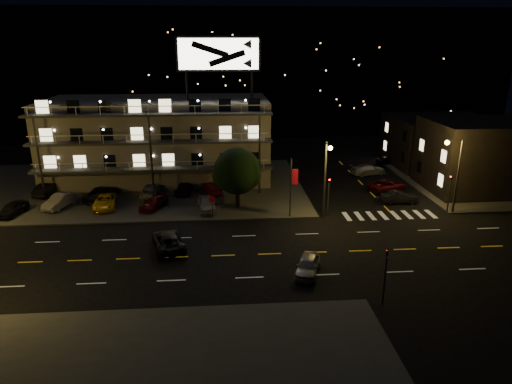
{
  "coord_description": "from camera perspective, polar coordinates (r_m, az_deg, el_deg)",
  "views": [
    {
      "loc": [
        -1.91,
        -35.44,
        17.42
      ],
      "look_at": [
        1.44,
        8.0,
        3.01
      ],
      "focal_mm": 32.0,
      "sensor_mm": 36.0,
      "label": 1
    }
  ],
  "objects": [
    {
      "name": "side_car_1",
      "position": [
        58.03,
        16.08,
        0.8
      ],
      "size": [
        5.42,
        4.0,
        1.37
      ],
      "primitive_type": "imported",
      "rotation": [
        0.0,
        0.0,
        1.97
      ],
      "color": "#540C10",
      "rests_on": "ground"
    },
    {
      "name": "side_car_0",
      "position": [
        54.02,
        17.52,
        -0.63
      ],
      "size": [
        4.15,
        1.48,
        1.36
      ],
      "primitive_type": "imported",
      "rotation": [
        0.0,
        0.0,
        1.56
      ],
      "color": "black",
      "rests_on": "ground"
    },
    {
      "name": "side_bldg_front",
      "position": [
        61.94,
        26.79,
        4.04
      ],
      "size": [
        14.06,
        10.0,
        8.5
      ],
      "color": "black",
      "rests_on": "ground"
    },
    {
      "name": "signal_ne",
      "position": [
        52.18,
        23.08,
        0.25
      ],
      "size": [
        0.27,
        0.2,
        4.6
      ],
      "color": "#2D2D30",
      "rests_on": "ground"
    },
    {
      "name": "lot_car_4",
      "position": [
        49.24,
        -6.22,
        -1.44
      ],
      "size": [
        2.32,
        4.5,
        1.47
      ],
      "primitive_type": "imported",
      "rotation": [
        0.0,
        0.0,
        0.14
      ],
      "color": "gray",
      "rests_on": "curb_nw"
    },
    {
      "name": "stop_sign",
      "position": [
        46.74,
        -5.49,
        -1.43
      ],
      "size": [
        0.91,
        0.11,
        2.61
      ],
      "color": "#2D2D30",
      "rests_on": "ground"
    },
    {
      "name": "hill_backdrop",
      "position": [
        104.47,
        -6.85,
        14.95
      ],
      "size": [
        120.0,
        25.0,
        24.0
      ],
      "color": "black",
      "rests_on": "ground"
    },
    {
      "name": "motel",
      "position": [
        61.07,
        -11.96,
        6.5
      ],
      "size": [
        28.0,
        13.8,
        18.1
      ],
      "color": "gray",
      "rests_on": "ground"
    },
    {
      "name": "lot_car_0",
      "position": [
        53.97,
        -28.18,
        -1.85
      ],
      "size": [
        2.5,
        4.31,
        1.38
      ],
      "primitive_type": "imported",
      "rotation": [
        0.0,
        0.0,
        -0.23
      ],
      "color": "black",
      "rests_on": "curb_nw"
    },
    {
      "name": "side_car_3",
      "position": [
        70.87,
        16.22,
        3.85
      ],
      "size": [
        3.9,
        2.26,
        1.25
      ],
      "primitive_type": "imported",
      "rotation": [
        0.0,
        0.0,
        1.8
      ],
      "color": "black",
      "rests_on": "ground"
    },
    {
      "name": "lot_car_9",
      "position": [
        54.64,
        -5.63,
        0.55
      ],
      "size": [
        2.86,
        4.46,
        1.39
      ],
      "primitive_type": "imported",
      "rotation": [
        0.0,
        0.0,
        3.5
      ],
      "color": "#540C10",
      "rests_on": "curb_nw"
    },
    {
      "name": "road_car_east",
      "position": [
        36.51,
        6.48,
        -9.09
      ],
      "size": [
        2.86,
        4.37,
        1.38
      ],
      "primitive_type": "imported",
      "rotation": [
        0.0,
        0.0,
        -0.33
      ],
      "color": "gray",
      "rests_on": "ground"
    },
    {
      "name": "curb_ne",
      "position": [
        66.28,
        24.57,
        1.43
      ],
      "size": [
        16.0,
        24.0,
        0.15
      ],
      "primitive_type": "cube",
      "color": "#373734",
      "rests_on": "ground"
    },
    {
      "name": "lot_car_6",
      "position": [
        55.17,
        -18.76,
        -0.15
      ],
      "size": [
        3.47,
        5.69,
        1.47
      ],
      "primitive_type": "imported",
      "rotation": [
        0.0,
        0.0,
        2.94
      ],
      "color": "black",
      "rests_on": "curb_nw"
    },
    {
      "name": "tree",
      "position": [
        48.89,
        -2.42,
        2.45
      ],
      "size": [
        5.25,
        5.06,
        6.62
      ],
      "color": "black",
      "rests_on": "curb_nw"
    },
    {
      "name": "signal_sw",
      "position": [
        32.64,
        15.88,
        -9.52
      ],
      "size": [
        0.2,
        0.27,
        4.6
      ],
      "color": "#2D2D30",
      "rests_on": "ground"
    },
    {
      "name": "lot_car_1",
      "position": [
        54.15,
        -23.32,
        -1.03
      ],
      "size": [
        2.95,
        4.72,
        1.47
      ],
      "primitive_type": "imported",
      "rotation": [
        0.0,
        0.0,
        -0.34
      ],
      "color": "gray",
      "rests_on": "curb_nw"
    },
    {
      "name": "lot_car_3",
      "position": [
        50.75,
        -12.65,
        -1.32
      ],
      "size": [
        3.26,
        4.58,
        1.23
      ],
      "primitive_type": "imported",
      "rotation": [
        0.0,
        0.0,
        -0.41
      ],
      "color": "#540C10",
      "rests_on": "curb_nw"
    },
    {
      "name": "ground",
      "position": [
        39.53,
        -1.2,
        -7.85
      ],
      "size": [
        140.0,
        140.0,
        0.0
      ],
      "primitive_type": "plane",
      "color": "black",
      "rests_on": "ground"
    },
    {
      "name": "streetlight_ne",
      "position": [
        51.45,
        23.65,
        2.72
      ],
      "size": [
        1.92,
        0.44,
        8.0
      ],
      "color": "#2D2D30",
      "rests_on": "ground"
    },
    {
      "name": "lot_car_5",
      "position": [
        59.17,
        -24.61,
        0.36
      ],
      "size": [
        2.25,
        4.66,
        1.47
      ],
      "primitive_type": "imported",
      "rotation": [
        0.0,
        0.0,
        2.98
      ],
      "color": "black",
      "rests_on": "curb_nw"
    },
    {
      "name": "lot_car_7",
      "position": [
        55.03,
        -12.96,
        0.28
      ],
      "size": [
        2.51,
        4.93,
        1.37
      ],
      "primitive_type": "imported",
      "rotation": [
        0.0,
        0.0,
        3.01
      ],
      "color": "gray",
      "rests_on": "curb_nw"
    },
    {
      "name": "banner_north",
      "position": [
        46.55,
        4.44,
        0.75
      ],
      "size": [
        0.83,
        0.16,
        6.4
      ],
      "color": "#2D2D30",
      "rests_on": "ground"
    },
    {
      "name": "lot_car_8",
      "position": [
        55.04,
        -8.92,
        0.56
      ],
      "size": [
        2.15,
        4.33,
        1.42
      ],
      "primitive_type": "imported",
      "rotation": [
        0.0,
        0.0,
        3.03
      ],
      "color": "black",
      "rests_on": "curb_nw"
    },
    {
      "name": "side_bldg_back",
      "position": [
        72.36,
        21.97,
        5.88
      ],
      "size": [
        14.06,
        12.0,
        7.0
      ],
      "color": "black",
      "rests_on": "ground"
    },
    {
      "name": "road_car_west",
      "position": [
        41.13,
        -10.9,
        -5.97
      ],
      "size": [
        3.7,
        5.79,
        1.49
      ],
      "primitive_type": "imported",
      "rotation": [
        0.0,
        0.0,
        3.39
      ],
      "color": "black",
      "rests_on": "ground"
    },
    {
      "name": "curb_nw",
      "position": [
        59.33,
        -15.96,
        0.57
      ],
      "size": [
        44.0,
        24.0,
        0.15
      ],
      "primitive_type": "cube",
      "color": "#373734",
      "rests_on": "ground"
    },
    {
      "name": "lot_car_2",
      "position": [
        52.36,
        -18.36,
        -1.14
      ],
      "size": [
        2.86,
        5.12,
        1.35
      ],
      "primitive_type": "imported",
      "rotation": [
        0.0,
        0.0,
        0.13
      ],
      "color": "yellow",
      "rests_on": "curb_nw"
    },
    {
      "name": "side_car_2",
      "position": [
        64.44,
        13.83,
        2.74
      ],
      "size": [
        5.34,
        3.16,
        1.45
      ],
      "primitive_type": "imported",
      "rotation": [
        0.0,
        0.0,
        1.81
      ],
      "color": "gray",
      "rests_on": "ground"
    },
    {
      "name": "streetlight_nc",
      "position": [
        46.31,
        8.76,
        2.48
      ],
      "size": [
        0.44,
        1.92,
        8.0
      ],
      "color": "#2D2D30",
      "rests_on": "ground"
    },
    {
      "name": "signal_nw",
      "position": [
        47.64,
        9.06,
        -0.1
      ],
      "size": [
        0.2,
        0.27,
        4.6
      ],
      "color": "#2D2D30",
      "rests_on": "ground"
    }
  ]
}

